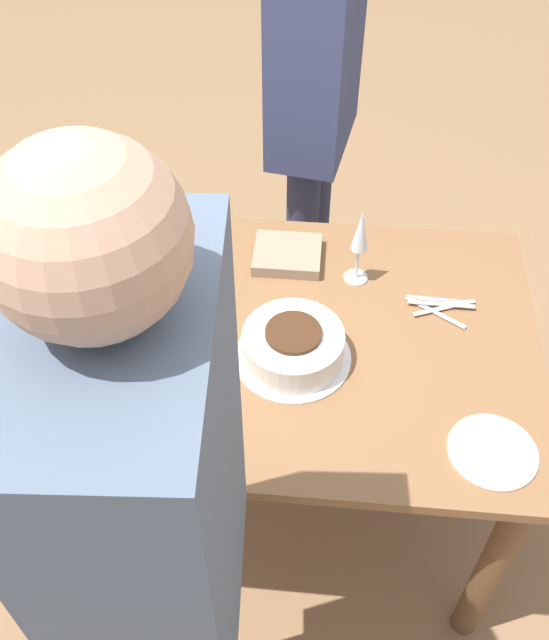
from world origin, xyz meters
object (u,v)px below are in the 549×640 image
cake_center_white (293,346)px  cake_front_chocolate (166,273)px  wine_glass_extra (360,235)px  person_watching (162,541)px  cake_back_decorated (89,393)px  wine_glass_near (110,217)px  wine_glass_far (70,234)px  person_cutting (315,87)px

cake_center_white → cake_front_chocolate: cake_center_white is taller
wine_glass_extra → person_watching: (0.30, 0.92, 0.15)m
cake_center_white → cake_back_decorated: bearing=22.7°
cake_center_white → cake_front_chocolate: (0.35, -0.23, -0.01)m
cake_front_chocolate → wine_glass_near: (0.16, -0.10, 0.10)m
wine_glass_far → person_watching: bearing=116.5°
cake_front_chocolate → wine_glass_extra: bearing=-172.5°
cake_back_decorated → wine_glass_far: 0.44m
cake_center_white → wine_glass_extra: wine_glass_extra is taller
wine_glass_extra → person_cutting: 0.63m
wine_glass_near → person_watching: 1.02m
cake_back_decorated → wine_glass_far: bearing=-70.8°
person_cutting → wine_glass_near: bearing=-31.3°
cake_back_decorated → cake_center_white: bearing=-157.3°
cake_front_chocolate → wine_glass_far: wine_glass_far is taller
cake_back_decorated → wine_glass_far: size_ratio=1.01×
wine_glass_extra → wine_glass_far: bearing=5.6°
wine_glass_extra → cake_front_chocolate: bearing=7.5°
wine_glass_near → person_cutting: size_ratio=0.13×
cake_front_chocolate → person_cutting: size_ratio=0.17×
wine_glass_extra → cake_back_decorated: bearing=39.1°
person_cutting → cake_center_white: bearing=9.7°
cake_front_chocolate → person_watching: 0.91m
wine_glass_near → wine_glass_far: wine_glass_far is taller
cake_center_white → cake_back_decorated: size_ratio=1.19×
wine_glass_extra → person_watching: size_ratio=0.13×
wine_glass_near → wine_glass_extra: 0.65m
wine_glass_far → wine_glass_extra: size_ratio=1.05×
wine_glass_extra → person_cutting: (0.15, -0.61, 0.06)m
cake_back_decorated → person_watching: person_watching is taller
cake_back_decorated → wine_glass_near: wine_glass_near is taller
wine_glass_near → person_watching: person_watching is taller
wine_glass_far → person_watching: person_watching is taller
cake_center_white → wine_glass_extra: (-0.15, -0.29, 0.11)m
cake_back_decorated → wine_glass_extra: size_ratio=1.06×
cake_back_decorated → person_cutting: size_ratio=0.14×
person_watching → person_cutting: bearing=-9.4°
cake_center_white → person_cutting: bearing=-89.7°
cake_front_chocolate → wine_glass_near: bearing=-31.4°
wine_glass_extra → person_cutting: person_cutting is taller
person_cutting → person_watching: person_watching is taller
cake_front_chocolate → wine_glass_extra: size_ratio=1.21×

